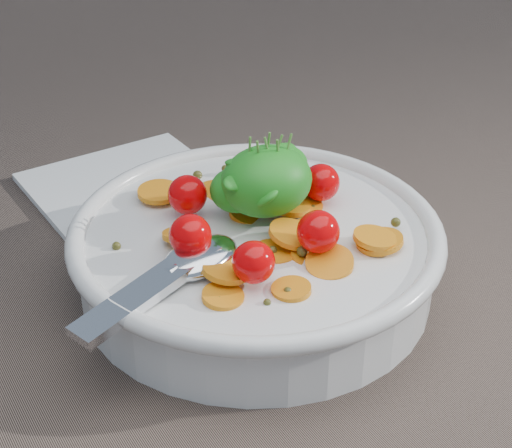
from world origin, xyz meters
TOP-DOWN VIEW (x-y plane):
  - ground at (0.00, 0.00)m, footprint 6.00×6.00m
  - bowl at (0.01, 0.02)m, footprint 0.29×0.27m
  - napkin at (-0.01, 0.21)m, footprint 0.17×0.15m

SIDE VIEW (x-z plane):
  - ground at x=0.00m, z-range 0.00..0.00m
  - napkin at x=-0.01m, z-range 0.00..0.01m
  - bowl at x=0.01m, z-range -0.02..0.09m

